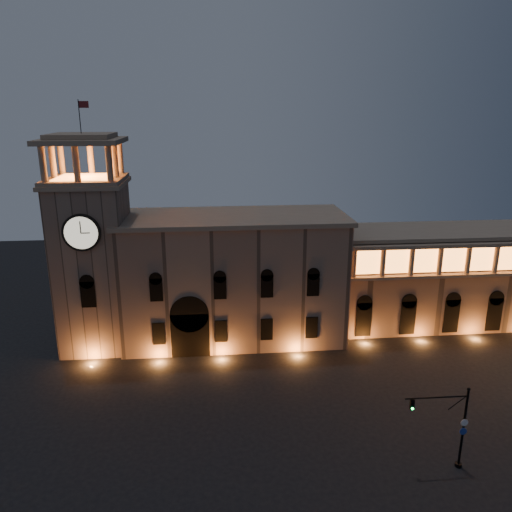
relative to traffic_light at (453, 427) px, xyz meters
name	(u,v)px	position (x,y,z in m)	size (l,w,h in m)	color
ground	(265,427)	(-15.95, 7.39, -4.28)	(160.00, 160.00, 0.00)	black
government_building	(233,277)	(-18.03, 29.32, 4.49)	(30.80, 12.80, 17.60)	#816554
clock_tower	(93,257)	(-36.45, 28.37, 8.22)	(9.80, 9.80, 32.40)	#816554
colonnade_wing	(460,275)	(16.05, 31.31, 3.05)	(40.60, 11.50, 14.50)	#7C604F
traffic_light	(453,427)	(0.00, 0.00, 0.00)	(5.95, 0.63, 8.16)	black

